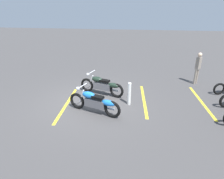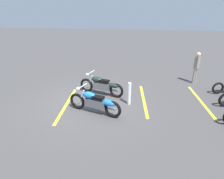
# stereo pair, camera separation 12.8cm
# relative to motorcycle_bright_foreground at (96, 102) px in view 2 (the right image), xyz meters

# --- Properties ---
(ground_plane) EXTENTS (60.00, 60.00, 0.00)m
(ground_plane) POSITION_rel_motorcycle_bright_foreground_xyz_m (-0.52, 0.88, -0.46)
(ground_plane) COLOR #474444
(motorcycle_bright_foreground) EXTENTS (2.16, 0.83, 1.04)m
(motorcycle_bright_foreground) POSITION_rel_motorcycle_bright_foreground_xyz_m (0.00, 0.00, 0.00)
(motorcycle_bright_foreground) COLOR black
(motorcycle_bright_foreground) RESTS_ON ground
(motorcycle_dark_foreground) EXTENTS (2.17, 0.82, 1.04)m
(motorcycle_dark_foreground) POSITION_rel_motorcycle_bright_foreground_xyz_m (-0.08, 1.72, 0.00)
(motorcycle_dark_foreground) COLOR black
(motorcycle_dark_foreground) RESTS_ON ground
(bystander_near_row) EXTENTS (0.30, 0.30, 1.67)m
(bystander_near_row) POSITION_rel_motorcycle_bright_foreground_xyz_m (4.53, 3.90, 0.47)
(bystander_near_row) COLOR gray
(bystander_near_row) RESTS_ON ground
(bollard_post) EXTENTS (0.14, 0.14, 0.96)m
(bollard_post) POSITION_rel_motorcycle_bright_foreground_xyz_m (1.22, 0.93, 0.02)
(bollard_post) COLOR white
(bollard_post) RESTS_ON ground
(parking_stripe_near) EXTENTS (0.39, 3.20, 0.01)m
(parking_stripe_near) POSITION_rel_motorcycle_bright_foreground_xyz_m (-1.39, 0.52, -0.46)
(parking_stripe_near) COLOR yellow
(parking_stripe_near) RESTS_ON ground
(parking_stripe_mid) EXTENTS (0.39, 3.20, 0.01)m
(parking_stripe_mid) POSITION_rel_motorcycle_bright_foreground_xyz_m (1.84, 1.44, -0.46)
(parking_stripe_mid) COLOR yellow
(parking_stripe_mid) RESTS_ON ground
(parking_stripe_far) EXTENTS (0.39, 3.20, 0.01)m
(parking_stripe_far) POSITION_rel_motorcycle_bright_foreground_xyz_m (4.30, 1.67, -0.46)
(parking_stripe_far) COLOR yellow
(parking_stripe_far) RESTS_ON ground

